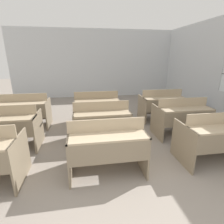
{
  "coord_description": "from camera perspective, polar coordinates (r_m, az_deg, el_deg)",
  "views": [
    {
      "loc": [
        -0.53,
        -1.21,
        1.81
      ],
      "look_at": [
        -0.01,
        2.0,
        0.78
      ],
      "focal_mm": 28.0,
      "sensor_mm": 36.0,
      "label": 1
    }
  ],
  "objects": [
    {
      "name": "wall_back",
      "position": [
        8.27,
        -5.77,
        15.33
      ],
      "size": [
        7.29,
        0.06,
        2.97
      ],
      "color": "silver",
      "rests_on": "ground_plane"
    },
    {
      "name": "wall_right_with_window",
      "position": [
        6.35,
        32.29,
        12.0
      ],
      "size": [
        0.06,
        7.01,
        2.97
      ],
      "color": "silver",
      "rests_on": "ground_plane"
    },
    {
      "name": "bench_front_center",
      "position": [
        2.79,
        -1.62,
        -10.9
      ],
      "size": [
        1.18,
        0.73,
        0.92
      ],
      "color": "#81725B",
      "rests_on": "ground_plane"
    },
    {
      "name": "bench_front_right",
      "position": [
        3.56,
        30.77,
        -7.01
      ],
      "size": [
        1.18,
        0.73,
        0.92
      ],
      "color": "#807059",
      "rests_on": "ground_plane"
    },
    {
      "name": "bench_second_left",
      "position": [
        4.06,
        -31.13,
        -4.2
      ],
      "size": [
        1.18,
        0.73,
        0.92
      ],
      "color": "#7E6F58",
      "rests_on": "ground_plane"
    },
    {
      "name": "bench_second_center",
      "position": [
        3.78,
        -3.4,
        -3.02
      ],
      "size": [
        1.18,
        0.73,
        0.92
      ],
      "color": "#7D6D56",
      "rests_on": "ground_plane"
    },
    {
      "name": "bench_second_right",
      "position": [
        4.38,
        21.78,
        -1.35
      ],
      "size": [
        1.18,
        0.73,
        0.92
      ],
      "color": "#82725C",
      "rests_on": "ground_plane"
    },
    {
      "name": "bench_third_left",
      "position": [
        5.05,
        -26.65,
        0.44
      ],
      "size": [
        1.18,
        0.73,
        0.92
      ],
      "color": "#82735C",
      "rests_on": "ground_plane"
    },
    {
      "name": "bench_third_center",
      "position": [
        4.82,
        -5.01,
        1.55
      ],
      "size": [
        1.18,
        0.73,
        0.92
      ],
      "color": "#796A53",
      "rests_on": "ground_plane"
    },
    {
      "name": "bench_third_right",
      "position": [
        5.29,
        15.9,
        2.37
      ],
      "size": [
        1.18,
        0.73,
        0.92
      ],
      "color": "#83745D",
      "rests_on": "ground_plane"
    },
    {
      "name": "wastepaper_bin",
      "position": [
        6.67,
        25.75,
        1.74
      ],
      "size": [
        0.27,
        0.27,
        0.37
      ],
      "color": "#33477A",
      "rests_on": "ground_plane"
    }
  ]
}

